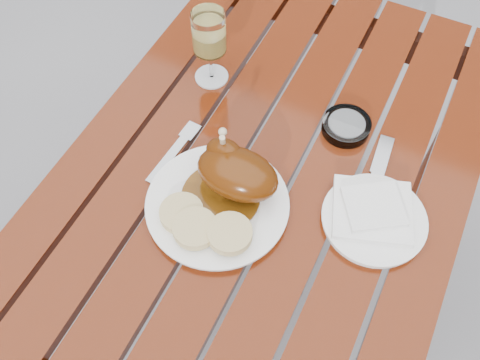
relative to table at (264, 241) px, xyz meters
name	(u,v)px	position (x,y,z in m)	size (l,w,h in m)	color
ground	(260,292)	(0.00, 0.00, -0.38)	(60.00, 60.00, 0.00)	slate
table	(264,241)	(0.00, 0.00, 0.00)	(0.80, 1.20, 0.75)	maroon
dinner_plate	(217,205)	(-0.05, -0.15, 0.38)	(0.28, 0.28, 0.02)	white
roast_duck	(235,172)	(-0.04, -0.09, 0.44)	(0.18, 0.17, 0.12)	#5C320A
bread_dumplings	(202,225)	(-0.05, -0.21, 0.41)	(0.19, 0.10, 0.03)	tan
wine_glass	(210,48)	(-0.22, 0.16, 0.47)	(0.08, 0.08, 0.18)	#D7C361
side_plate	(374,220)	(0.24, -0.04, 0.38)	(0.20, 0.20, 0.02)	white
napkin	(372,210)	(0.23, -0.03, 0.40)	(0.15, 0.14, 0.01)	white
ashtray	(346,126)	(0.11, 0.15, 0.39)	(0.10, 0.10, 0.03)	#B2B7BC
fork	(171,155)	(-0.19, -0.08, 0.38)	(0.02, 0.16, 0.01)	gray
knife	(371,194)	(0.21, 0.01, 0.38)	(0.02, 0.23, 0.01)	gray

